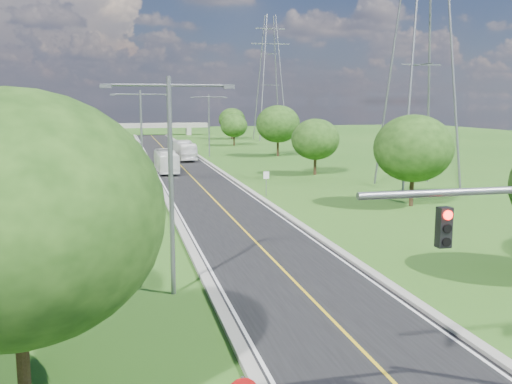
# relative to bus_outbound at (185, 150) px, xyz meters

# --- Properties ---
(ground) EXTENTS (260.00, 260.00, 0.00)m
(ground) POSITION_rel_bus_outbound_xyz_m (-1.46, -13.26, -1.49)
(ground) COLOR #265417
(ground) RESTS_ON ground
(road) EXTENTS (8.00, 150.00, 0.06)m
(road) POSITION_rel_bus_outbound_xyz_m (-1.46, -7.26, -1.46)
(road) COLOR black
(road) RESTS_ON ground
(curb_left) EXTENTS (0.50, 150.00, 0.22)m
(curb_left) POSITION_rel_bus_outbound_xyz_m (-5.71, -7.26, -1.38)
(curb_left) COLOR gray
(curb_left) RESTS_ON ground
(curb_right) EXTENTS (0.50, 150.00, 0.22)m
(curb_right) POSITION_rel_bus_outbound_xyz_m (2.79, -7.26, -1.38)
(curb_right) COLOR gray
(curb_right) RESTS_ON ground
(speed_limit_sign) EXTENTS (0.55, 0.09, 2.40)m
(speed_limit_sign) POSITION_rel_bus_outbound_xyz_m (3.74, -35.27, 0.11)
(speed_limit_sign) COLOR slate
(speed_limit_sign) RESTS_ON ground
(overpass) EXTENTS (30.00, 3.00, 3.20)m
(overpass) POSITION_rel_bus_outbound_xyz_m (-1.46, 66.74, 0.92)
(overpass) COLOR gray
(overpass) RESTS_ON ground
(streetlight_near_left) EXTENTS (5.90, 0.25, 10.00)m
(streetlight_near_left) POSITION_rel_bus_outbound_xyz_m (-7.46, -61.26, 4.45)
(streetlight_near_left) COLOR slate
(streetlight_near_left) RESTS_ON ground
(streetlight_mid_left) EXTENTS (5.90, 0.25, 10.00)m
(streetlight_mid_left) POSITION_rel_bus_outbound_xyz_m (-7.46, -28.26, 4.45)
(streetlight_mid_left) COLOR slate
(streetlight_mid_left) RESTS_ON ground
(streetlight_far_right) EXTENTS (5.90, 0.25, 10.00)m
(streetlight_far_right) POSITION_rel_bus_outbound_xyz_m (4.54, 4.74, 4.45)
(streetlight_far_right) COLOR slate
(streetlight_far_right) RESTS_ON ground
(power_tower_near) EXTENTS (9.00, 6.40, 28.00)m
(power_tower_near) POSITION_rel_bus_outbound_xyz_m (20.54, -33.26, 12.52)
(power_tower_near) COLOR slate
(power_tower_near) RESTS_ON ground
(power_tower_far) EXTENTS (9.00, 6.40, 28.00)m
(power_tower_far) POSITION_rel_bus_outbound_xyz_m (24.54, 41.74, 12.52)
(power_tower_far) COLOR slate
(power_tower_far) RESTS_ON ground
(tree_lb) EXTENTS (6.30, 6.30, 7.33)m
(tree_lb) POSITION_rel_bus_outbound_xyz_m (-17.46, -45.26, 3.15)
(tree_lb) COLOR black
(tree_lb) RESTS_ON ground
(tree_lc) EXTENTS (7.56, 7.56, 8.79)m
(tree_lc) POSITION_rel_bus_outbound_xyz_m (-16.46, -23.26, 4.08)
(tree_lc) COLOR black
(tree_lc) RESTS_ON ground
(tree_ld) EXTENTS (6.72, 6.72, 7.82)m
(tree_ld) POSITION_rel_bus_outbound_xyz_m (-18.46, 0.74, 3.46)
(tree_ld) COLOR black
(tree_ld) RESTS_ON ground
(tree_le) EXTENTS (5.88, 5.88, 6.84)m
(tree_le) POSITION_rel_bus_outbound_xyz_m (-15.96, 24.74, 2.84)
(tree_le) COLOR black
(tree_le) RESTS_ON ground
(tree_lf) EXTENTS (7.98, 7.98, 9.28)m
(tree_lf) POSITION_rel_bus_outbound_xyz_m (-12.46, -71.26, 4.39)
(tree_lf) COLOR black
(tree_lf) RESTS_ON ground
(tree_rb) EXTENTS (6.72, 6.72, 7.82)m
(tree_rb) POSITION_rel_bus_outbound_xyz_m (14.54, -43.26, 3.46)
(tree_rb) COLOR black
(tree_rb) RESTS_ON ground
(tree_rc) EXTENTS (5.88, 5.88, 6.84)m
(tree_rc) POSITION_rel_bus_outbound_xyz_m (13.54, -21.26, 2.84)
(tree_rc) COLOR black
(tree_rc) RESTS_ON ground
(tree_rd) EXTENTS (7.14, 7.14, 8.30)m
(tree_rd) POSITION_rel_bus_outbound_xyz_m (15.54, 2.74, 3.77)
(tree_rd) COLOR black
(tree_rd) RESTS_ON ground
(tree_re) EXTENTS (5.46, 5.46, 6.35)m
(tree_re) POSITION_rel_bus_outbound_xyz_m (13.04, 26.74, 2.53)
(tree_re) COLOR black
(tree_re) RESTS_ON ground
(tree_rf) EXTENTS (6.30, 6.30, 7.33)m
(tree_rf) POSITION_rel_bus_outbound_xyz_m (16.54, 46.74, 3.15)
(tree_rf) COLOR black
(tree_rf) RESTS_ON ground
(bus_outbound) EXTENTS (2.60, 10.32, 2.86)m
(bus_outbound) POSITION_rel_bus_outbound_xyz_m (0.00, 0.00, 0.00)
(bus_outbound) COLOR white
(bus_outbound) RESTS_ON road
(bus_inbound) EXTENTS (2.44, 9.91, 2.75)m
(bus_inbound) POSITION_rel_bus_outbound_xyz_m (-3.99, -14.71, -0.06)
(bus_inbound) COLOR white
(bus_inbound) RESTS_ON road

